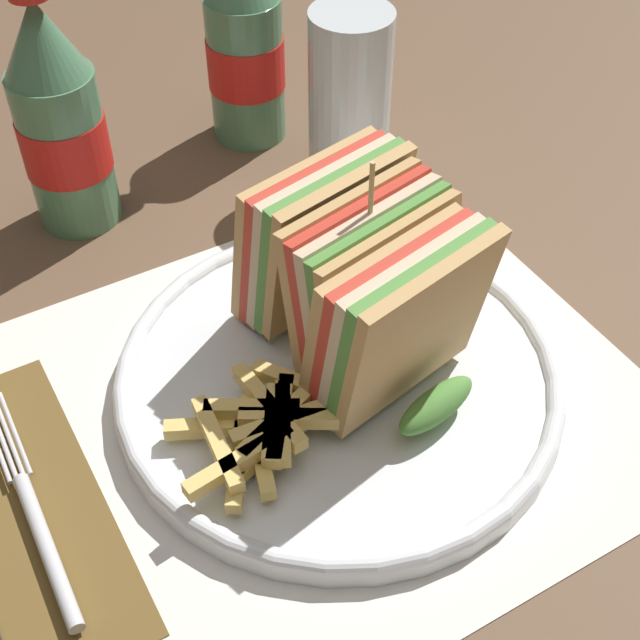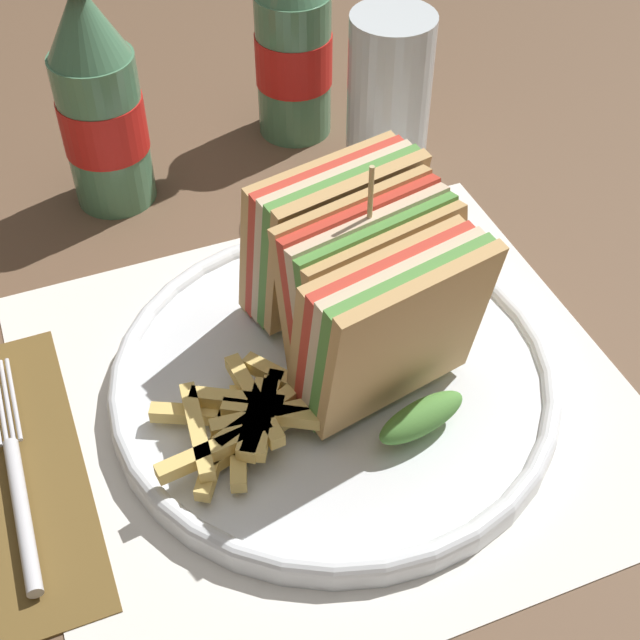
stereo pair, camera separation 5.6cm
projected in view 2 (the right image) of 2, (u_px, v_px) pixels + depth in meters
ground_plane at (304, 398)px, 0.56m from camera, size 4.00×4.00×0.00m
placemat at (329, 397)px, 0.56m from camera, size 0.37×0.34×0.00m
plate_main at (332, 374)px, 0.57m from camera, size 0.28×0.28×0.02m
club_sandwich at (364, 288)px, 0.53m from camera, size 0.12×0.18×0.14m
fries_pile at (245, 421)px, 0.51m from camera, size 0.11×0.09×0.02m
fork at (18, 488)px, 0.51m from camera, size 0.02×0.17×0.01m
coke_bottle_near at (99, 103)px, 0.65m from camera, size 0.06×0.06×0.20m
coke_bottle_far at (293, 39)px, 0.72m from camera, size 0.06×0.06×0.20m
glass_near at (388, 112)px, 0.69m from camera, size 0.06×0.06×0.14m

